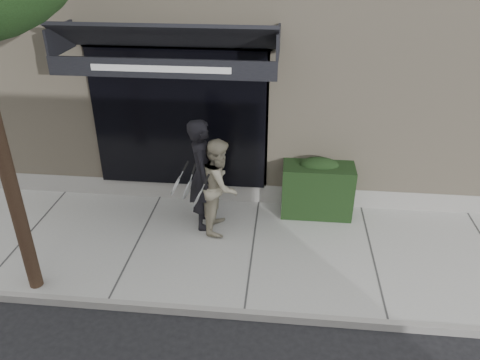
# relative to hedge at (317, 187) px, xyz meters

# --- Properties ---
(ground) EXTENTS (80.00, 80.00, 0.00)m
(ground) POSITION_rel_hedge_xyz_m (-1.10, -1.25, -0.66)
(ground) COLOR black
(ground) RESTS_ON ground
(sidewalk) EXTENTS (20.00, 3.00, 0.12)m
(sidewalk) POSITION_rel_hedge_xyz_m (-1.10, -1.25, -0.60)
(sidewalk) COLOR #A09F9A
(sidewalk) RESTS_ON ground
(curb) EXTENTS (20.00, 0.10, 0.14)m
(curb) POSITION_rel_hedge_xyz_m (-1.10, -2.80, -0.59)
(curb) COLOR gray
(curb) RESTS_ON ground
(building_facade) EXTENTS (14.30, 8.04, 5.64)m
(building_facade) POSITION_rel_hedge_xyz_m (-1.11, 3.71, 2.08)
(building_facade) COLOR tan
(building_facade) RESTS_ON ground
(hedge) EXTENTS (1.30, 0.70, 1.14)m
(hedge) POSITION_rel_hedge_xyz_m (0.00, 0.00, 0.00)
(hedge) COLOR black
(hedge) RESTS_ON sidewalk
(pedestrian_front) EXTENTS (0.81, 0.93, 2.03)m
(pedestrian_front) POSITION_rel_hedge_xyz_m (-2.04, -0.62, 0.48)
(pedestrian_front) COLOR black
(pedestrian_front) RESTS_ON sidewalk
(pedestrian_back) EXTENTS (0.75, 0.91, 1.72)m
(pedestrian_back) POSITION_rel_hedge_xyz_m (-1.74, -0.70, 0.32)
(pedestrian_back) COLOR #B0A78D
(pedestrian_back) RESTS_ON sidewalk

